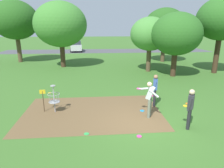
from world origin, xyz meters
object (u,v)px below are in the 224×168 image
object	(u,v)px
player_waiting_left	(155,88)
frisbee_far_left	(86,134)
tree_mid_center	(61,25)
tree_far_left	(176,34)
player_throwing	(190,107)
frisbee_far_right	(187,104)
tree_near_left	(222,19)
tree_mid_right	(150,34)
player_foreground_watching	(150,97)
frisbee_mid_grass	(142,111)
tree_mid_left	(15,20)
tree_near_right	(165,26)
frisbee_near_basket	(50,93)
parked_car_leftmost	(76,46)
frisbee_scattered_a	(139,136)
frisbee_by_tee	(152,96)
disc_golf_basket	(53,98)

from	to	relation	value
player_waiting_left	frisbee_far_left	size ratio (longest dim) A/B	8.18
tree_mid_center	tree_far_left	bearing A→B (deg)	-26.01
tree_mid_center	tree_far_left	distance (m)	11.21
player_throwing	frisbee_far_right	distance (m)	3.03
tree_near_left	tree_mid_right	xyz separation A→B (m)	(-5.91, 1.19, -1.27)
frisbee_far_right	tree_mid_center	bearing A→B (deg)	127.20
player_foreground_watching	frisbee_far_right	bearing A→B (deg)	28.67
player_foreground_watching	tree_far_left	xyz separation A→B (m)	(4.19, 7.63, 2.53)
tree_near_left	tree_mid_center	bearing A→B (deg)	164.19
frisbee_mid_grass	frisbee_far_left	bearing A→B (deg)	-143.91
frisbee_far_left	tree_mid_left	bearing A→B (deg)	116.41
player_waiting_left	frisbee_mid_grass	bearing A→B (deg)	-140.13
frisbee_mid_grass	tree_far_left	xyz separation A→B (m)	(4.34, 6.96, 3.50)
tree_far_left	tree_near_right	bearing A→B (deg)	78.10
frisbee_far_left	frisbee_near_basket	bearing A→B (deg)	116.06
frisbee_far_right	tree_near_left	bearing A→B (deg)	50.23
player_foreground_watching	parked_car_leftmost	size ratio (longest dim) A/B	0.39
player_waiting_left	tree_near_left	world-z (taller)	tree_near_left
frisbee_scattered_a	tree_mid_right	xyz separation A→B (m)	(3.37, 11.33, 3.44)
tree_mid_center	tree_mid_left	bearing A→B (deg)	148.16
player_foreground_watching	frisbee_far_right	world-z (taller)	player_foreground_watching
tree_mid_left	player_throwing	bearing A→B (deg)	-53.27
frisbee_far_left	tree_near_left	xyz separation A→B (m)	(11.34, 9.79, 4.71)
frisbee_by_tee	frisbee_scattered_a	world-z (taller)	same
frisbee_by_tee	tree_mid_left	bearing A→B (deg)	133.38
player_throwing	frisbee_near_basket	world-z (taller)	player_throwing
tree_mid_right	parked_car_leftmost	distance (m)	18.52
frisbee_far_right	tree_mid_left	bearing A→B (deg)	133.92
player_foreground_watching	parked_car_leftmost	bearing A→B (deg)	102.40
player_waiting_left	tree_mid_center	xyz separation A→B (m)	(-6.52, 11.18, 3.33)
player_foreground_watching	tree_mid_left	bearing A→B (deg)	125.64
frisbee_mid_grass	frisbee_far_left	world-z (taller)	same
player_foreground_watching	frisbee_far_right	size ratio (longest dim) A/B	7.94
tree_mid_left	tree_mid_right	distance (m)	15.48
tree_mid_right	tree_far_left	size ratio (longest dim) A/B	0.95
player_waiting_left	frisbee_scattered_a	xyz separation A→B (m)	(-1.48, -3.01, -0.96)
player_throwing	frisbee_near_basket	distance (m)	8.54
frisbee_far_right	tree_mid_right	distance (m)	8.94
disc_golf_basket	frisbee_scattered_a	size ratio (longest dim) A/B	6.90
tree_mid_right	parked_car_leftmost	bearing A→B (deg)	116.81
tree_mid_right	disc_golf_basket	bearing A→B (deg)	-129.26
frisbee_near_basket	frisbee_scattered_a	distance (m)	7.23
frisbee_far_left	tree_mid_center	size ratio (longest dim) A/B	0.03
tree_mid_left	frisbee_by_tee	bearing A→B (deg)	-46.62
frisbee_near_basket	frisbee_far_left	bearing A→B (deg)	-63.94
player_waiting_left	tree_near_right	world-z (taller)	tree_near_right
player_throwing	tree_far_left	bearing A→B (deg)	72.19
tree_mid_left	parked_car_leftmost	bearing A→B (deg)	60.04
frisbee_mid_grass	tree_mid_left	world-z (taller)	tree_mid_left
player_throwing	frisbee_far_left	bearing A→B (deg)	-178.28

